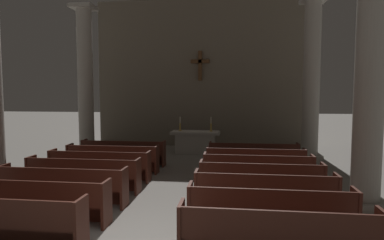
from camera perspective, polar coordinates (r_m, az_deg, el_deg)
The scene contains 20 objects.
pew_left_row_2 at distance 7.90m, azimuth -25.26°, elevation -12.36°, with size 3.17×0.50×0.95m.
pew_left_row_3 at distance 8.84m, azimuth -21.28°, elevation -10.43°, with size 3.17×0.50×0.95m.
pew_left_row_4 at distance 9.81m, azimuth -18.10°, elevation -8.84°, with size 3.17×0.50×0.95m.
pew_left_row_5 at distance 10.82m, azimuth -15.53°, elevation -7.53°, with size 3.17×0.50×0.95m.
pew_left_row_6 at distance 11.85m, azimuth -13.42°, elevation -6.43°, with size 3.17×0.50×0.95m.
pew_left_row_7 at distance 12.89m, azimuth -11.65°, elevation -5.50°, with size 3.17×0.50×0.95m.
pew_right_row_1 at distance 5.74m, azimuth 14.49°, elevation -18.61°, with size 3.17×0.50×0.95m.
pew_right_row_2 at distance 6.78m, azimuth 13.23°, elevation -14.86°, with size 3.17×0.50×0.95m.
pew_right_row_3 at distance 7.85m, azimuth 12.34°, elevation -12.12°, with size 3.17×0.50×0.95m.
pew_right_row_4 at distance 8.94m, azimuth 11.68°, elevation -10.03°, with size 3.17×0.50×0.95m.
pew_right_row_5 at distance 10.03m, azimuth 11.17°, elevation -8.40°, with size 3.17×0.50×0.95m.
pew_right_row_6 at distance 11.13m, azimuth 10.76°, elevation -7.09°, with size 3.17×0.50×0.95m.
pew_right_row_7 at distance 12.24m, azimuth 10.42°, elevation -6.02°, with size 3.17×0.50×0.95m.
column_right_nearest at distance 8.80m, azimuth 28.12°, elevation 7.02°, with size 0.99×0.99×6.52m.
column_left_second at distance 15.56m, azimuth -17.75°, elevation 6.09°, with size 0.99×0.99×6.52m.
column_right_second at distance 14.46m, azimuth 19.71°, elevation 6.16°, with size 0.99×0.99×6.52m.
altar at distance 15.09m, azimuth 0.59°, elevation -3.71°, with size 2.20×0.90×1.01m.
candlestick_left at distance 15.10m, azimuth -2.05°, elevation -1.10°, with size 0.16×0.16×0.65m.
candlestick_right at distance 14.94m, azimuth 3.26°, elevation -1.16°, with size 0.16×0.16×0.65m.
apse_with_cross at distance 17.18m, azimuth 1.46°, elevation 7.96°, with size 10.70×0.43×7.43m.
Camera 1 is at (1.70, -5.27, 2.73)m, focal length 31.21 mm.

